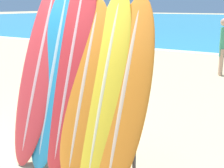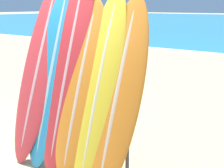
{
  "view_description": "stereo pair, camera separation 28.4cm",
  "coord_description": "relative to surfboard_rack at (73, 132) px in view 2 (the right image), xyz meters",
  "views": [
    {
      "loc": [
        2.6,
        -2.49,
        1.96
      ],
      "look_at": [
        0.37,
        1.03,
        0.91
      ],
      "focal_mm": 50.0,
      "sensor_mm": 36.0,
      "label": 1
    },
    {
      "loc": [
        2.83,
        -2.33,
        1.96
      ],
      "look_at": [
        0.37,
        1.03,
        0.91
      ],
      "focal_mm": 50.0,
      "sensor_mm": 36.0,
      "label": 2
    }
  ],
  "objects": [
    {
      "name": "ground_plane",
      "position": [
        -0.37,
        -0.23,
        -0.48
      ],
      "size": [
        160.0,
        160.0,
        0.0
      ],
      "primitive_type": "plane",
      "color": "tan"
    },
    {
      "name": "surfboard_rack",
      "position": [
        0.0,
        0.0,
        0.0
      ],
      "size": [
        1.62,
        0.04,
        0.89
      ],
      "color": "#47474C",
      "rests_on": "ground_plane"
    },
    {
      "name": "surfboard_slot_0",
      "position": [
        -0.63,
        0.08,
        0.71
      ],
      "size": [
        0.59,
        0.92,
        2.37
      ],
      "color": "red",
      "rests_on": "ground_plane"
    },
    {
      "name": "surfboard_slot_1",
      "position": [
        -0.38,
        0.06,
        0.67
      ],
      "size": [
        0.59,
        0.79,
        2.31
      ],
      "color": "teal",
      "rests_on": "ground_plane"
    },
    {
      "name": "surfboard_slot_2",
      "position": [
        -0.13,
        0.09,
        0.77
      ],
      "size": [
        0.53,
        0.85,
        2.5
      ],
      "color": "red",
      "rests_on": "ground_plane"
    },
    {
      "name": "surfboard_slot_3",
      "position": [
        0.11,
        0.02,
        0.55
      ],
      "size": [
        0.56,
        0.75,
        2.05
      ],
      "color": "orange",
      "rests_on": "ground_plane"
    },
    {
      "name": "surfboard_slot_4",
      "position": [
        0.39,
        0.04,
        0.6
      ],
      "size": [
        0.52,
        0.79,
        2.16
      ],
      "color": "yellow",
      "rests_on": "ground_plane"
    },
    {
      "name": "surfboard_slot_5",
      "position": [
        0.64,
        0.03,
        0.56
      ],
      "size": [
        0.58,
        0.78,
        2.08
      ],
      "color": "orange",
      "rests_on": "ground_plane"
    },
    {
      "name": "person_mid_beach",
      "position": [
        -2.2,
        2.17,
        0.39
      ],
      "size": [
        0.21,
        0.26,
        1.58
      ],
      "rotation": [
        0.0,
        0.0,
        4.96
      ],
      "color": "beige",
      "rests_on": "ground_plane"
    }
  ]
}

